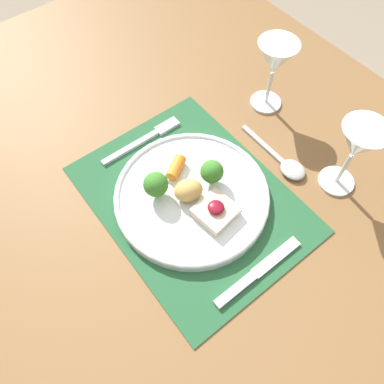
% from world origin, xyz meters
% --- Properties ---
extents(ground_plane, '(8.00, 8.00, 0.00)m').
position_xyz_m(ground_plane, '(0.00, 0.00, 0.00)').
color(ground_plane, gray).
extents(dining_table, '(1.51, 1.14, 0.74)m').
position_xyz_m(dining_table, '(0.00, 0.00, 0.66)').
color(dining_table, brown).
rests_on(dining_table, ground_plane).
extents(placemat, '(0.44, 0.33, 0.00)m').
position_xyz_m(placemat, '(0.00, 0.00, 0.74)').
color(placemat, '#235633').
rests_on(placemat, dining_table).
extents(dinner_plate, '(0.30, 0.30, 0.07)m').
position_xyz_m(dinner_plate, '(-0.00, 0.00, 0.76)').
color(dinner_plate, silver).
rests_on(dinner_plate, placemat).
extents(fork, '(0.02, 0.19, 0.01)m').
position_xyz_m(fork, '(-0.18, 0.01, 0.75)').
color(fork, '#B2B2B7').
rests_on(fork, placemat).
extents(knife, '(0.02, 0.19, 0.01)m').
position_xyz_m(knife, '(0.19, -0.01, 0.75)').
color(knife, '#B2B2B7').
rests_on(knife, placemat).
extents(spoon, '(0.18, 0.05, 0.02)m').
position_xyz_m(spoon, '(0.06, 0.20, 0.75)').
color(spoon, '#B2B2B7').
rests_on(spoon, dining_table).
extents(wine_glass_near, '(0.08, 0.08, 0.16)m').
position_xyz_m(wine_glass_near, '(0.15, 0.25, 0.86)').
color(wine_glass_near, white).
rests_on(wine_glass_near, dining_table).
extents(wine_glass_far, '(0.08, 0.08, 0.16)m').
position_xyz_m(wine_glass_far, '(-0.10, 0.29, 0.86)').
color(wine_glass_far, white).
rests_on(wine_glass_far, dining_table).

